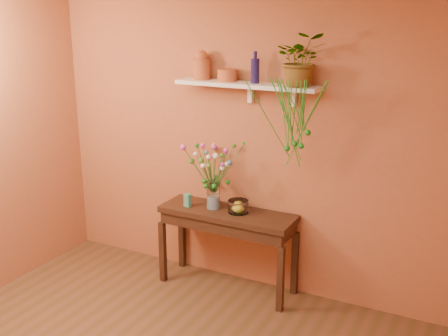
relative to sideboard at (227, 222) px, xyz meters
The scene contains 13 objects.
room 1.91m from the sideboard, 87.35° to the right, with size 4.04×4.04×2.70m.
sideboard is the anchor object (origin of this frame).
wall_shelf 1.27m from the sideboard, 34.71° to the left, with size 1.30×0.24×0.19m.
terracotta_jug 1.44m from the sideboard, 159.99° to the left, with size 0.16×0.16×0.26m.
terracotta_pot 1.34m from the sideboard, 118.26° to the left, with size 0.17×0.17×0.10m, color #C1582A.
blue_bottle 1.41m from the sideboard, 27.46° to the left, with size 0.09×0.09×0.27m.
spider_plant 1.62m from the sideboard, ahead, with size 0.39×0.34×0.44m, color #1D7118.
plant_fronds 1.18m from the sideboard, ahead, with size 0.64×0.32×0.74m.
glass_vase 0.27m from the sideboard, behind, with size 0.12×0.12×0.26m.
bouquet 0.57m from the sideboard, behind, with size 0.46×0.50×0.48m.
glass_bowl 0.19m from the sideboard, ahead, with size 0.19×0.19×0.11m.
lemon 0.19m from the sideboard, ahead, with size 0.07×0.07×0.07m, color #FEF533.
carton 0.43m from the sideboard, 169.88° to the right, with size 0.06×0.05×0.12m, color #326B86.
Camera 1 is at (2.04, -2.39, 2.56)m, focal length 43.73 mm.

